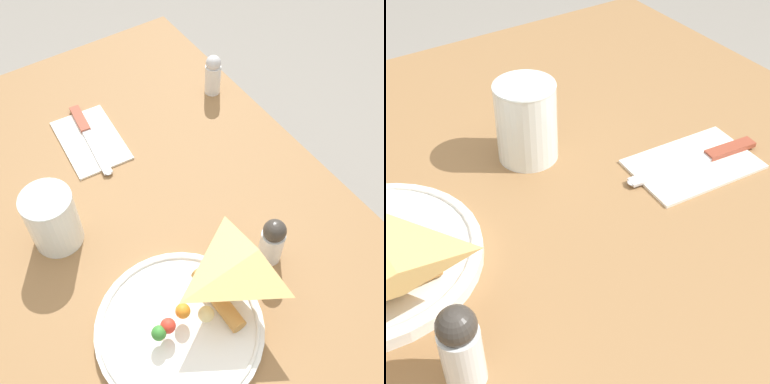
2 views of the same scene
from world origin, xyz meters
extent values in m
cube|color=olive|center=(0.00, 0.00, 0.75)|extent=(1.26, 0.87, 0.03)
cube|color=#4C3823|center=(-0.58, 0.39, 0.37)|extent=(0.06, 0.06, 0.73)
cylinder|color=white|center=(0.08, 0.03, 0.77)|extent=(0.25, 0.25, 0.02)
torus|color=white|center=(0.08, 0.03, 0.78)|extent=(0.24, 0.24, 0.01)
pyramid|color=#E0B266|center=(0.08, 0.04, 0.79)|extent=(0.12, 0.14, 0.02)
cylinder|color=#C68942|center=(0.08, 0.10, 0.79)|extent=(0.11, 0.03, 0.02)
sphere|color=#EFDB93|center=(0.10, 0.07, 0.80)|extent=(0.02, 0.02, 0.02)
sphere|color=#EFDB93|center=(0.09, 0.00, 0.80)|extent=(0.02, 0.02, 0.02)
sphere|color=red|center=(0.08, 0.02, 0.80)|extent=(0.02, 0.02, 0.02)
sphere|color=#388433|center=(0.08, 0.00, 0.80)|extent=(0.02, 0.02, 0.02)
sphere|color=orange|center=(0.08, 0.05, 0.80)|extent=(0.02, 0.02, 0.02)
cylinder|color=white|center=(-0.16, -0.05, 0.82)|extent=(0.08, 0.08, 0.11)
cylinder|color=#F4CC66|center=(-0.16, -0.05, 0.80)|extent=(0.07, 0.07, 0.08)
torus|color=white|center=(-0.16, -0.05, 0.87)|extent=(0.08, 0.08, 0.00)
cube|color=white|center=(-0.34, 0.09, 0.76)|extent=(0.18, 0.12, 0.00)
cube|color=#99422D|center=(-0.40, 0.10, 0.77)|extent=(0.08, 0.03, 0.01)
cube|color=silver|center=(-0.30, 0.09, 0.77)|extent=(0.12, 0.03, 0.00)
ellipsoid|color=silver|center=(-0.25, 0.08, 0.77)|extent=(0.02, 0.02, 0.00)
cylinder|color=silver|center=(-0.33, 0.38, 0.79)|extent=(0.03, 0.03, 0.07)
sphere|color=silver|center=(-0.33, 0.38, 0.84)|extent=(0.03, 0.03, 0.03)
cylinder|color=white|center=(0.06, 0.22, 0.79)|extent=(0.04, 0.04, 0.07)
sphere|color=#38332D|center=(0.06, 0.22, 0.84)|extent=(0.04, 0.04, 0.04)
camera|label=1|loc=(0.32, -0.10, 1.45)|focal=45.00mm
camera|label=2|loc=(0.14, 0.54, 1.24)|focal=55.00mm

